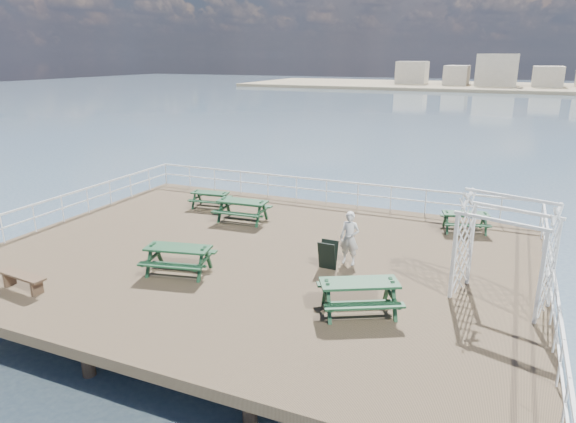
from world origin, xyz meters
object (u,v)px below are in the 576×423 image
Objects in this scene: picnic_table_a at (242,206)px; flat_bench_far at (22,278)px; picnic_table_b at (210,196)px; picnic_table_c at (465,218)px; picnic_table_e at (359,290)px; trellis_arbor at (504,256)px; picnic_table_d at (178,254)px; person at (350,238)px.

picnic_table_a reaches higher than flat_bench_far.
picnic_table_b is 0.88× the size of picnic_table_c.
picnic_table_b is at bearing 148.42° from picnic_table_a.
picnic_table_c is at bearing 11.18° from picnic_table_a.
picnic_table_c is 1.17× the size of flat_bench_far.
picnic_table_e is at bearing -45.18° from picnic_table_b.
picnic_table_a is 2.53m from picnic_table_b.
trellis_arbor reaches higher than picnic_table_a.
picnic_table_b is 11.04m from picnic_table_e.
picnic_table_d is 0.75× the size of trellis_arbor.
picnic_table_c is 5.78m from person.
picnic_table_a is 8.70m from picnic_table_c.
picnic_table_a is 8.62m from flat_bench_far.
trellis_arbor is (9.81, -3.50, 0.72)m from picnic_table_a.
picnic_table_e reaches higher than picnic_table_d.
picnic_table_c is at bearing 48.37° from picnic_table_e.
picnic_table_a is 5.87m from person.
flat_bench_far is (-0.47, -9.34, -0.14)m from picnic_table_b.
flat_bench_far is 13.41m from trellis_arbor.
picnic_table_c is 8.14m from picnic_table_e.
picnic_table_e reaches higher than flat_bench_far.
picnic_table_c is at bearing 120.59° from trellis_arbor.
picnic_table_c is 0.87× the size of picnic_table_d.
picnic_table_e is at bearing 21.39° from flat_bench_far.
picnic_table_a is at bearing -34.74° from picnic_table_b.
picnic_table_d is at bearing 45.52° from flat_bench_far.
picnic_table_b is 1.04× the size of flat_bench_far.
picnic_table_b is 0.69× the size of picnic_table_e.
person is (-3.11, -4.86, 0.35)m from picnic_table_c.
picnic_table_a is 0.93× the size of picnic_table_d.
picnic_table_b is at bearing 175.64° from trellis_arbor.
person is at bearing -33.69° from picnic_table_b.
person is (-1.20, 3.05, 0.24)m from picnic_table_e.
picnic_table_c is (8.39, 2.31, -0.10)m from picnic_table_a.
person reaches higher than picnic_table_c.
picnic_table_c is (10.63, 1.14, 0.02)m from picnic_table_b.
picnic_table_e is 9.55m from flat_bench_far.
picnic_table_c reaches higher than picnic_table_b.
trellis_arbor is (12.06, -4.66, 0.84)m from picnic_table_b.
picnic_table_e reaches higher than picnic_table_b.
picnic_table_a is 1.21× the size of person.
trellis_arbor is (12.53, 4.68, 0.98)m from flat_bench_far.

